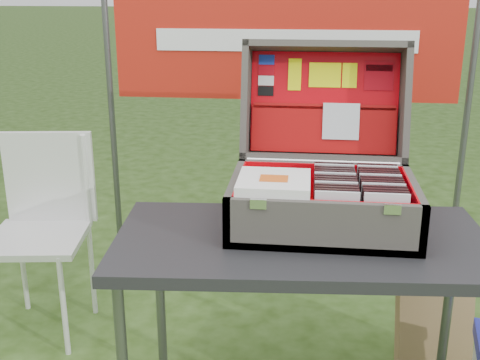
# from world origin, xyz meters

# --- Properties ---
(table) EXTENTS (1.26, 0.70, 0.76)m
(table) POSITION_xyz_m (0.11, 0.08, 0.38)
(table) COLOR #262629
(table) RESTS_ON ground
(table_top) EXTENTS (1.26, 0.70, 0.04)m
(table_top) POSITION_xyz_m (0.11, 0.08, 0.74)
(table_top) COLOR #262629
(table_top) RESTS_ON ground
(table_leg_bl) EXTENTS (0.04, 0.04, 0.72)m
(table_leg_bl) POSITION_xyz_m (-0.44, 0.32, 0.36)
(table_leg_bl) COLOR #59595B
(table_leg_bl) RESTS_ON ground
(table_leg_br) EXTENTS (0.04, 0.04, 0.72)m
(table_leg_br) POSITION_xyz_m (0.66, 0.32, 0.36)
(table_leg_br) COLOR #59595B
(table_leg_br) RESTS_ON ground
(suitcase) EXTENTS (0.62, 0.60, 0.58)m
(suitcase) POSITION_xyz_m (0.18, 0.23, 1.05)
(suitcase) COLOR #555048
(suitcase) RESTS_ON table
(suitcase_base_bottom) EXTENTS (0.62, 0.44, 0.02)m
(suitcase_base_bottom) POSITION_xyz_m (0.18, 0.17, 0.78)
(suitcase_base_bottom) COLOR #555048
(suitcase_base_bottom) RESTS_ON table_top
(suitcase_base_wall_front) EXTENTS (0.62, 0.02, 0.17)m
(suitcase_base_wall_front) POSITION_xyz_m (0.18, -0.04, 0.85)
(suitcase_base_wall_front) COLOR #555048
(suitcase_base_wall_front) RESTS_ON table_top
(suitcase_base_wall_back) EXTENTS (0.62, 0.02, 0.17)m
(suitcase_base_wall_back) POSITION_xyz_m (0.18, 0.38, 0.85)
(suitcase_base_wall_back) COLOR #555048
(suitcase_base_wall_back) RESTS_ON table_top
(suitcase_base_wall_left) EXTENTS (0.02, 0.44, 0.17)m
(suitcase_base_wall_left) POSITION_xyz_m (-0.12, 0.17, 0.85)
(suitcase_base_wall_left) COLOR #555048
(suitcase_base_wall_left) RESTS_ON table_top
(suitcase_base_wall_right) EXTENTS (0.02, 0.44, 0.17)m
(suitcase_base_wall_right) POSITION_xyz_m (0.47, 0.17, 0.85)
(suitcase_base_wall_right) COLOR #555048
(suitcase_base_wall_right) RESTS_ON table_top
(suitcase_liner_floor) EXTENTS (0.57, 0.39, 0.01)m
(suitcase_liner_floor) POSITION_xyz_m (0.18, 0.17, 0.79)
(suitcase_liner_floor) COLOR red
(suitcase_liner_floor) RESTS_ON suitcase_base_bottom
(suitcase_latch_left) EXTENTS (0.05, 0.01, 0.03)m
(suitcase_latch_left) POSITION_xyz_m (-0.02, -0.05, 0.92)
(suitcase_latch_left) COLOR silver
(suitcase_latch_left) RESTS_ON suitcase_base_wall_front
(suitcase_latch_right) EXTENTS (0.05, 0.01, 0.03)m
(suitcase_latch_right) POSITION_xyz_m (0.38, -0.05, 0.92)
(suitcase_latch_right) COLOR silver
(suitcase_latch_right) RESTS_ON suitcase_base_wall_front
(suitcase_hinge) EXTENTS (0.56, 0.02, 0.02)m
(suitcase_hinge) POSITION_xyz_m (0.18, 0.39, 0.93)
(suitcase_hinge) COLOR silver
(suitcase_hinge) RESTS_ON suitcase_base_wall_back
(suitcase_lid_back) EXTENTS (0.62, 0.13, 0.43)m
(suitcase_lid_back) POSITION_xyz_m (0.18, 0.59, 1.11)
(suitcase_lid_back) COLOR #555048
(suitcase_lid_back) RESTS_ON suitcase_base_wall_back
(suitcase_lid_rim_far) EXTENTS (0.62, 0.17, 0.06)m
(suitcase_lid_rim_far) POSITION_xyz_m (0.18, 0.57, 1.33)
(suitcase_lid_rim_far) COLOR #555048
(suitcase_lid_rim_far) RESTS_ON suitcase_lid_back
(suitcase_lid_rim_near) EXTENTS (0.62, 0.17, 0.06)m
(suitcase_lid_rim_near) POSITION_xyz_m (0.18, 0.48, 0.92)
(suitcase_lid_rim_near) COLOR #555048
(suitcase_lid_rim_near) RESTS_ON suitcase_lid_back
(suitcase_lid_rim_left) EXTENTS (0.02, 0.26, 0.47)m
(suitcase_lid_rim_left) POSITION_xyz_m (-0.12, 0.52, 1.12)
(suitcase_lid_rim_left) COLOR #555048
(suitcase_lid_rim_left) RESTS_ON suitcase_lid_back
(suitcase_lid_rim_right) EXTENTS (0.02, 0.26, 0.47)m
(suitcase_lid_rim_right) POSITION_xyz_m (0.47, 0.52, 1.12)
(suitcase_lid_rim_right) COLOR #555048
(suitcase_lid_rim_right) RESTS_ON suitcase_lid_back
(suitcase_lid_liner) EXTENTS (0.56, 0.10, 0.38)m
(suitcase_lid_liner) POSITION_xyz_m (0.18, 0.58, 1.11)
(suitcase_lid_liner) COLOR red
(suitcase_lid_liner) RESTS_ON suitcase_lid_back
(suitcase_liner_wall_front) EXTENTS (0.57, 0.01, 0.14)m
(suitcase_liner_wall_front) POSITION_xyz_m (0.18, -0.02, 0.86)
(suitcase_liner_wall_front) COLOR red
(suitcase_liner_wall_front) RESTS_ON suitcase_base_bottom
(suitcase_liner_wall_back) EXTENTS (0.57, 0.01, 0.14)m
(suitcase_liner_wall_back) POSITION_xyz_m (0.18, 0.37, 0.86)
(suitcase_liner_wall_back) COLOR red
(suitcase_liner_wall_back) RESTS_ON suitcase_base_bottom
(suitcase_liner_wall_left) EXTENTS (0.01, 0.39, 0.14)m
(suitcase_liner_wall_left) POSITION_xyz_m (-0.10, 0.17, 0.86)
(suitcase_liner_wall_left) COLOR red
(suitcase_liner_wall_left) RESTS_ON suitcase_base_bottom
(suitcase_liner_wall_right) EXTENTS (0.01, 0.39, 0.14)m
(suitcase_liner_wall_right) POSITION_xyz_m (0.46, 0.17, 0.86)
(suitcase_liner_wall_right) COLOR red
(suitcase_liner_wall_right) RESTS_ON suitcase_base_bottom
(suitcase_lid_pocket) EXTENTS (0.55, 0.07, 0.18)m
(suitcase_lid_pocket) POSITION_xyz_m (0.18, 0.54, 1.01)
(suitcase_lid_pocket) COLOR #9D0909
(suitcase_lid_pocket) RESTS_ON suitcase_lid_liner
(suitcase_pocket_edge) EXTENTS (0.54, 0.02, 0.02)m
(suitcase_pocket_edge) POSITION_xyz_m (0.18, 0.55, 1.10)
(suitcase_pocket_edge) COLOR #9D0909
(suitcase_pocket_edge) RESTS_ON suitcase_lid_pocket
(suitcase_pocket_cd) EXTENTS (0.14, 0.04, 0.14)m
(suitcase_pocket_cd) POSITION_xyz_m (0.24, 0.53, 1.05)
(suitcase_pocket_cd) COLOR silver
(suitcase_pocket_cd) RESTS_ON suitcase_lid_pocket
(lid_sticker_cc_a) EXTENTS (0.06, 0.01, 0.04)m
(lid_sticker_cc_a) POSITION_xyz_m (-0.05, 0.61, 1.27)
(lid_sticker_cc_a) COLOR #1933B2
(lid_sticker_cc_a) RESTS_ON suitcase_lid_liner
(lid_sticker_cc_b) EXTENTS (0.06, 0.01, 0.04)m
(lid_sticker_cc_b) POSITION_xyz_m (-0.05, 0.60, 1.23)
(lid_sticker_cc_b) COLOR #B30511
(lid_sticker_cc_b) RESTS_ON suitcase_lid_liner
(lid_sticker_cc_c) EXTENTS (0.06, 0.01, 0.04)m
(lid_sticker_cc_c) POSITION_xyz_m (-0.05, 0.59, 1.19)
(lid_sticker_cc_c) COLOR white
(lid_sticker_cc_c) RESTS_ON suitcase_lid_liner
(lid_sticker_cc_d) EXTENTS (0.06, 0.01, 0.04)m
(lid_sticker_cc_d) POSITION_xyz_m (-0.05, 0.58, 1.15)
(lid_sticker_cc_d) COLOR black
(lid_sticker_cc_d) RESTS_ON suitcase_lid_liner
(lid_card_neon_tall) EXTENTS (0.05, 0.03, 0.12)m
(lid_card_neon_tall) POSITION_xyz_m (0.06, 0.60, 1.22)
(lid_card_neon_tall) COLOR #E9F109
(lid_card_neon_tall) RESTS_ON suitcase_lid_liner
(lid_card_neon_main) EXTENTS (0.12, 0.02, 0.09)m
(lid_card_neon_main) POSITION_xyz_m (0.18, 0.60, 1.22)
(lid_card_neon_main) COLOR #E9F109
(lid_card_neon_main) RESTS_ON suitcase_lid_liner
(lid_card_neon_small) EXTENTS (0.06, 0.02, 0.09)m
(lid_card_neon_small) POSITION_xyz_m (0.27, 0.60, 1.22)
(lid_card_neon_small) COLOR #E9F109
(lid_card_neon_small) RESTS_ON suitcase_lid_liner
(lid_sticker_band) EXTENTS (0.11, 0.03, 0.11)m
(lid_sticker_band) POSITION_xyz_m (0.38, 0.60, 1.22)
(lid_sticker_band) COLOR #B30511
(lid_sticker_band) RESTS_ON suitcase_lid_liner
(lid_sticker_band_bar) EXTENTS (0.10, 0.01, 0.02)m
(lid_sticker_band_bar) POSITION_xyz_m (0.38, 0.60, 1.24)
(lid_sticker_band_bar) COLOR black
(lid_sticker_band_bar) RESTS_ON suitcase_lid_liner
(cd_left_0) EXTENTS (0.14, 0.01, 0.16)m
(cd_left_0) POSITION_xyz_m (0.22, 0.00, 0.87)
(cd_left_0) COLOR silver
(cd_left_0) RESTS_ON suitcase_liner_floor
(cd_left_1) EXTENTS (0.14, 0.01, 0.16)m
(cd_left_1) POSITION_xyz_m (0.22, 0.03, 0.87)
(cd_left_1) COLOR black
(cd_left_1) RESTS_ON suitcase_liner_floor
(cd_left_2) EXTENTS (0.14, 0.01, 0.16)m
(cd_left_2) POSITION_xyz_m (0.22, 0.05, 0.87)
(cd_left_2) COLOR black
(cd_left_2) RESTS_ON suitcase_liner_floor
(cd_left_3) EXTENTS (0.14, 0.01, 0.16)m
(cd_left_3) POSITION_xyz_m (0.22, 0.07, 0.87)
(cd_left_3) COLOR black
(cd_left_3) RESTS_ON suitcase_liner_floor
(cd_left_4) EXTENTS (0.14, 0.01, 0.16)m
(cd_left_4) POSITION_xyz_m (0.22, 0.10, 0.87)
(cd_left_4) COLOR silver
(cd_left_4) RESTS_ON suitcase_liner_floor
(cd_left_5) EXTENTS (0.14, 0.01, 0.16)m
(cd_left_5) POSITION_xyz_m (0.22, 0.12, 0.87)
(cd_left_5) COLOR black
(cd_left_5) RESTS_ON suitcase_liner_floor
(cd_left_6) EXTENTS (0.14, 0.01, 0.16)m
(cd_left_6) POSITION_xyz_m (0.22, 0.15, 0.87)
(cd_left_6) COLOR black
(cd_left_6) RESTS_ON suitcase_liner_floor
(cd_left_7) EXTENTS (0.14, 0.01, 0.16)m
(cd_left_7) POSITION_xyz_m (0.22, 0.17, 0.87)
(cd_left_7) COLOR black
(cd_left_7) RESTS_ON suitcase_liner_floor
(cd_left_8) EXTENTS (0.14, 0.01, 0.16)m
(cd_left_8) POSITION_xyz_m (0.22, 0.20, 0.87)
(cd_left_8) COLOR silver
(cd_left_8) RESTS_ON suitcase_liner_floor
(cd_left_9) EXTENTS (0.14, 0.01, 0.16)m
(cd_left_9) POSITION_xyz_m (0.22, 0.22, 0.87)
(cd_left_9) COLOR black
(cd_left_9) RESTS_ON suitcase_liner_floor
(cd_left_10) EXTENTS (0.14, 0.01, 0.16)m
(cd_left_10) POSITION_xyz_m (0.22, 0.24, 0.87)
(cd_left_10) COLOR black
(cd_left_10) RESTS_ON suitcase_liner_floor
(cd_left_11) EXTENTS (0.14, 0.01, 0.16)m
(cd_left_11) POSITION_xyz_m (0.22, 0.27, 0.87)
(cd_left_11) COLOR black
(cd_left_11) RESTS_ON suitcase_liner_floor
(cd_left_12) EXTENTS (0.14, 0.01, 0.16)m
(cd_left_12) POSITION_xyz_m (0.22, 0.29, 0.87)
(cd_left_12) COLOR silver
(cd_left_12) RESTS_ON suitcase_liner_floor
(cd_left_13) EXTENTS (0.14, 0.01, 0.16)m
(cd_left_13) POSITION_xyz_m (0.22, 0.32, 0.87)
(cd_left_13) COLOR black
(cd_left_13) RESTS_ON suitcase_liner_floor
(cd_right_0) EXTENTS (0.14, 0.01, 0.16)m
(cd_right_0) POSITION_xyz_m (0.36, 0.00, 0.87)
(cd_right_0) COLOR silver
(cd_right_0) RESTS_ON suitcase_liner_floor
(cd_right_1) EXTENTS (0.14, 0.01, 0.16)m
(cd_right_1) POSITION_xyz_m (0.36, 0.03, 0.87)
(cd_right_1) COLOR black
(cd_right_1) RESTS_ON suitcase_liner_floor
(cd_right_2) EXTENTS (0.14, 0.01, 0.16)m
(cd_right_2) POSITION_xyz_m (0.36, 0.05, 0.87)
(cd_right_2) COLOR black
(cd_right_2) RESTS_ON suitcase_liner_floor
(cd_right_3) EXTENTS (0.14, 0.01, 0.16)m
(cd_right_3) POSITION_xyz_m (0.36, 0.07, 0.87)
(cd_right_3) COLOR black
(cd_right_3) RESTS_ON suitcase_liner_floor
(cd_right_4) EXTENTS (0.14, 0.01, 0.16)m
(cd_right_4) POSITION_xyz_m (0.36, 0.10, 0.87)
(cd_right_4) COLOR silver
(cd_right_4) RESTS_ON suitcase_liner_floor
(cd_right_5) EXTENTS (0.14, 0.01, 0.16)m
(cd_right_5) POSITION_xyz_m (0.36, 0.12, 0.87)
(cd_right_5) COLOR black
(cd_right_5) RESTS_ON suitcase_liner_floor
(cd_right_6) EXTENTS (0.14, 0.01, 0.16)m
(cd_right_6) POSITION_xyz_m (0.36, 0.15, 0.87)
(cd_right_6) COLOR black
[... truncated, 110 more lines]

